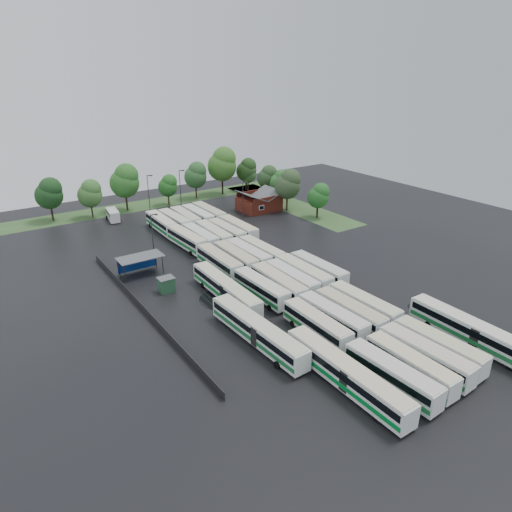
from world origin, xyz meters
TOP-DOWN VIEW (x-y plane):
  - ground at (0.00, 0.00)m, footprint 160.00×160.00m
  - brick_building at (24.00, 42.77)m, footprint 10.07×8.60m
  - wash_shed at (-17.20, 22.02)m, footprint 8.20×4.20m
  - utility_hut at (-16.20, 12.60)m, footprint 2.70×2.20m
  - grass_strip_north at (2.00, 64.80)m, footprint 80.00×10.00m
  - grass_strip_east at (34.00, 42.80)m, footprint 10.00×50.00m
  - west_fence at (-22.20, 8.00)m, footprint 0.10×50.00m
  - bus_r0c0 at (-4.57, -26.27)m, footprint 3.17×12.83m
  - bus_r0c1 at (-1.11, -26.26)m, footprint 2.65×12.39m
  - bus_r0c2 at (2.07, -26.03)m, footprint 3.20×12.89m
  - bus_r0c3 at (5.21, -25.80)m, footprint 3.17×12.76m
  - bus_r1c0 at (-4.30, -12.54)m, footprint 2.83×12.40m
  - bus_r1c1 at (-1.01, -12.24)m, footprint 2.99×12.54m
  - bus_r1c2 at (2.15, -12.68)m, footprint 2.85×12.68m
  - bus_r1c3 at (5.35, -12.42)m, footprint 3.02×12.82m
  - bus_r2c0 at (-4.29, 1.31)m, footprint 2.99×12.58m
  - bus_r2c1 at (-1.06, 0.88)m, footprint 3.06×13.03m
  - bus_r2c2 at (2.03, 1.24)m, footprint 2.71×12.48m
  - bus_r2c3 at (5.02, 1.53)m, footprint 2.82×12.97m
  - bus_r2c4 at (8.40, 1.45)m, footprint 2.95×12.86m
  - bus_r3c0 at (-4.54, 14.59)m, footprint 2.92×13.08m
  - bus_r3c1 at (-1.06, 14.55)m, footprint 2.90×12.73m
  - bus_r3c2 at (1.88, 14.55)m, footprint 2.86×12.63m
  - bus_r3c3 at (5.02, 14.53)m, footprint 2.91×12.47m
  - bus_r4c0 at (-4.30, 28.74)m, footprint 3.23×12.94m
  - bus_r4c1 at (-1.20, 28.57)m, footprint 2.66×12.45m
  - bus_r4c2 at (1.82, 28.22)m, footprint 3.12×12.98m
  - bus_r4c3 at (5.09, 28.15)m, footprint 2.84×12.55m
  - bus_r4c4 at (8.28, 28.42)m, footprint 2.78×12.99m
  - bus_r5c0 at (-4.41, 41.80)m, footprint 2.95×12.83m
  - bus_r5c1 at (-1.09, 41.77)m, footprint 3.02×12.61m
  - bus_r5c2 at (1.92, 41.89)m, footprint 3.07×12.70m
  - bus_r5c3 at (5.23, 41.93)m, footprint 2.77×12.67m
  - bus_r5c4 at (8.41, 42.18)m, footprint 2.79×12.88m
  - artic_bus_west_a at (-8.95, -23.04)m, footprint 2.83×19.22m
  - artic_bus_west_b at (-9.27, 4.34)m, footprint 2.94×18.61m
  - artic_bus_west_c at (-12.27, -9.25)m, footprint 3.40×19.22m
  - artic_bus_east at (12.16, -26.35)m, footprint 3.03×19.34m
  - minibus at (-11.20, 56.01)m, footprint 3.20×6.65m
  - tree_north_0 at (-23.46, 64.38)m, footprint 6.61×6.61m
  - tree_north_1 at (-14.61, 61.21)m, footprint 6.01×6.01m
  - tree_north_2 at (-5.04, 62.37)m, footprint 7.60×7.60m
  - tree_north_3 at (6.22, 60.81)m, footprint 5.21×5.21m
  - tree_north_4 at (15.82, 62.75)m, footprint 6.45×6.45m
  - tree_north_5 at (24.57, 62.45)m, footprint 8.53×8.53m
  - tree_north_6 at (33.24, 61.72)m, footprint 5.07×5.07m
  - tree_east_0 at (32.80, 29.05)m, footprint 5.43×5.43m
  - tree_east_1 at (30.23, 38.27)m, footprint 6.77×6.77m
  - tree_east_2 at (33.45, 45.76)m, footprint 5.66×5.66m
  - tree_east_3 at (33.44, 51.97)m, footprint 5.73×5.73m
  - tree_east_4 at (32.89, 62.19)m, footprint 6.06×6.06m
  - lamp_post_ne at (16.67, 39.04)m, footprint 1.45×0.28m
  - lamp_post_nw at (-12.92, 25.32)m, footprint 1.53×0.30m
  - lamp_post_back_w at (-1.17, 56.28)m, footprint 1.56×0.30m
  - lamp_post_back_e at (7.48, 55.61)m, footprint 1.61×0.31m
  - puddle_0 at (-3.56, -21.84)m, footprint 3.85×3.85m
  - puddle_1 at (10.98, -24.63)m, footprint 3.96×3.96m
  - puddle_2 at (-9.64, 4.75)m, footprint 7.98×7.98m
  - puddle_3 at (2.24, -0.99)m, footprint 5.07×5.07m
  - puddle_4 at (14.93, -15.75)m, footprint 3.80×3.80m

SIDE VIEW (x-z plane):
  - ground at x=0.00m, z-range 0.00..0.00m
  - puddle_0 at x=-3.56m, z-range 0.00..0.01m
  - puddle_1 at x=10.98m, z-range 0.00..0.01m
  - puddle_2 at x=-9.64m, z-range 0.00..0.01m
  - puddle_3 at x=2.24m, z-range 0.00..0.01m
  - puddle_4 at x=14.93m, z-range 0.00..0.01m
  - grass_strip_north at x=2.00m, z-range 0.00..0.01m
  - grass_strip_east at x=34.00m, z-range 0.00..0.01m
  - west_fence at x=-22.20m, z-range 0.00..1.20m
  - utility_hut at x=-16.20m, z-range 0.01..2.63m
  - minibus at x=-11.20m, z-range 0.15..2.94m
  - brick_building at x=24.00m, z-range -0.83..4.56m
  - bus_r1c0 at x=-4.30m, z-range 0.17..3.61m
  - bus_r0c1 at x=-1.11m, z-range 0.17..3.62m
  - bus_r3c3 at x=5.02m, z-range 0.17..3.63m
  - bus_r4c1 at x=-1.20m, z-range 0.17..3.64m
  - bus_r2c2 at x=2.03m, z-range 0.17..3.64m
  - bus_r1c1 at x=-1.01m, z-range 0.17..3.65m
  - artic_bus_west_b at x=-9.27m, z-range 0.19..3.63m
  - bus_r4c3 at x=5.09m, z-range 0.17..3.66m
  - bus_r2c0 at x=-4.29m, z-range 0.17..3.66m
  - bus_r5c1 at x=-1.09m, z-range 0.17..3.67m
  - bus_r3c2 at x=1.88m, z-range 0.18..3.68m
  - bus_r5c2 at x=1.92m, z-range 0.18..3.69m
  - bus_r1c2 at x=2.15m, z-range 0.18..3.70m
  - bus_r5c3 at x=5.23m, z-range 0.18..3.70m
  - bus_r0c3 at x=5.21m, z-range 0.18..3.70m
  - bus_r3c1 at x=-1.06m, z-range 0.18..3.71m
  - bus_r0c0 at x=-4.57m, z-range 0.18..3.72m
  - bus_r1c3 at x=5.35m, z-range 0.18..3.73m
  - bus_r5c0 at x=-4.41m, z-range 0.18..3.74m
  - bus_r0c2 at x=2.07m, z-range 0.18..3.74m
  - bus_r2c4 at x=8.40m, z-range 0.18..3.75m
  - bus_r4c0 at x=-4.30m, z-range 0.18..3.75m
  - artic_bus_west_c at x=-12.27m, z-range 0.19..3.74m
  - bus_r5c4 at x=8.41m, z-range 0.18..3.76m
  - bus_r4c2 at x=1.82m, z-range 0.18..3.77m
  - artic_bus_west_a at x=-8.95m, z-range 0.19..3.76m
  - bus_r2c3 at x=5.02m, z-range 0.18..3.79m
  - artic_bus_east at x=12.16m, z-range 0.20..3.78m
  - bus_r2c1 at x=-1.06m, z-range 0.18..3.79m
  - bus_r4c4 at x=8.28m, z-range 0.18..3.80m
  - bus_r3c0 at x=-4.54m, z-range 0.18..3.81m
  - wash_shed at x=-17.20m, z-range 1.20..4.78m
  - tree_north_6 at x=33.24m, z-range 1.20..9.60m
  - lamp_post_ne at x=16.67m, z-range 0.76..10.17m
  - tree_north_3 at x=6.22m, z-range 1.24..9.87m
  - lamp_post_nw at x=-12.92m, z-range 0.80..10.74m
  - tree_east_0 at x=32.80m, z-range 1.28..10.27m
  - lamp_post_back_w at x=-1.17m, z-range 0.82..10.94m
  - tree_east_2 at x=33.45m, z-range 1.34..10.71m
  - lamp_post_back_e at x=7.48m, z-range 0.84..11.33m
  - tree_east_3 at x=33.44m, z-range 1.36..10.86m
  - tree_north_1 at x=-14.61m, z-range 1.43..11.37m
  - tree_east_4 at x=32.89m, z-range 1.43..11.47m
  - tree_north_4 at x=15.82m, z-range 1.53..12.22m
  - tree_north_0 at x=-23.46m, z-range 1.57..12.52m
  - tree_east_1 at x=30.23m, z-range 1.61..12.82m
  - tree_north_2 at x=-5.04m, z-range 1.80..14.38m
  - tree_north_5 at x=24.57m, z-range 2.03..16.15m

